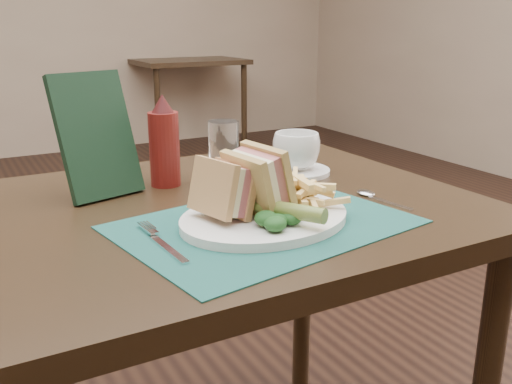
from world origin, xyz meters
TOP-DOWN VIEW (x-y plane):
  - wall_back at (0.00, 3.50)m, footprint 6.00×0.00m
  - table_main at (0.00, -0.50)m, footprint 0.90×0.75m
  - table_bg_right at (1.46, 3.26)m, footprint 0.90×0.75m
  - placemat at (-0.00, -0.65)m, footprint 0.51×0.40m
  - plate at (-0.00, -0.64)m, footprint 0.34×0.29m
  - sandwich_half_a at (-0.09, -0.63)m, footprint 0.10×0.11m
  - sandwich_half_b at (-0.03, -0.63)m, footprint 0.09×0.12m
  - kale_garnish at (0.00, -0.70)m, footprint 0.11×0.08m
  - pickle_spear at (0.01, -0.70)m, footprint 0.08×0.12m
  - fries_pile at (0.07, -0.63)m, footprint 0.18×0.20m
  - fork at (-0.18, -0.65)m, footprint 0.04×0.17m
  - spoon at (0.25, -0.64)m, footprint 0.06×0.15m
  - saucer at (0.22, -0.39)m, footprint 0.18×0.18m
  - coffee_cup at (0.22, -0.39)m, footprint 0.15×0.15m
  - drinking_glass at (0.05, -0.39)m, footprint 0.08×0.08m
  - ketchup_bottle at (-0.06, -0.34)m, footprint 0.08×0.08m
  - check_presenter at (-0.20, -0.35)m, footprint 0.16×0.12m

SIDE VIEW (x-z plane):
  - wall_back at x=0.00m, z-range -3.00..3.00m
  - table_main at x=0.00m, z-range 0.00..0.75m
  - table_bg_right at x=1.46m, z-range 0.00..0.75m
  - placemat at x=0.00m, z-range 0.75..0.75m
  - spoon at x=0.25m, z-range 0.75..0.76m
  - saucer at x=0.22m, z-range 0.75..0.76m
  - fork at x=-0.18m, z-range 0.75..0.76m
  - plate at x=0.00m, z-range 0.75..0.77m
  - kale_garnish at x=0.00m, z-range 0.77..0.79m
  - pickle_spear at x=0.01m, z-range 0.77..0.80m
  - fries_pile at x=0.07m, z-range 0.77..0.83m
  - coffee_cup at x=0.22m, z-range 0.76..0.84m
  - drinking_glass at x=0.05m, z-range 0.75..0.88m
  - sandwich_half_a at x=-0.09m, z-range 0.77..0.87m
  - sandwich_half_b at x=-0.03m, z-range 0.77..0.88m
  - ketchup_bottle at x=-0.06m, z-range 0.75..0.94m
  - check_presenter at x=-0.20m, z-range 0.75..0.98m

